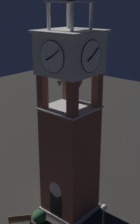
# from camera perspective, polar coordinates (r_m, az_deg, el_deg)

# --- Properties ---
(ground) EXTENTS (80.00, 80.00, 0.00)m
(ground) POSITION_cam_1_polar(r_m,az_deg,el_deg) (25.47, -0.00, -17.23)
(ground) COLOR #2A2925
(clock_tower) EXTENTS (3.76, 3.76, 16.76)m
(clock_tower) POSITION_cam_1_polar(r_m,az_deg,el_deg) (22.05, -0.00, -2.69)
(clock_tower) COLOR brown
(clock_tower) RESTS_ON ground
(park_bench) EXTENTS (1.38, 1.50, 0.95)m
(park_bench) POSITION_cam_1_polar(r_m,az_deg,el_deg) (23.99, -9.06, -18.74)
(park_bench) COLOR brown
(park_bench) RESTS_ON ground
(lamp_post) EXTENTS (0.36, 0.36, 3.64)m
(lamp_post) POSITION_cam_1_polar(r_m,az_deg,el_deg) (20.52, 6.09, -18.83)
(lamp_post) COLOR black
(lamp_post) RESTS_ON ground
(shrub_near_entry) EXTENTS (1.01, 1.01, 0.99)m
(shrub_near_entry) POSITION_cam_1_polar(r_m,az_deg,el_deg) (24.10, -5.57, -18.31)
(shrub_near_entry) COLOR #28562D
(shrub_near_entry) RESTS_ON ground
(shrub_left_of_tower) EXTENTS (0.82, 0.82, 1.06)m
(shrub_left_of_tower) POSITION_cam_1_polar(r_m,az_deg,el_deg) (27.19, -2.54, -13.25)
(shrub_left_of_tower) COLOR #28562D
(shrub_left_of_tower) RESTS_ON ground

